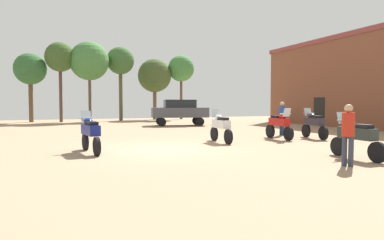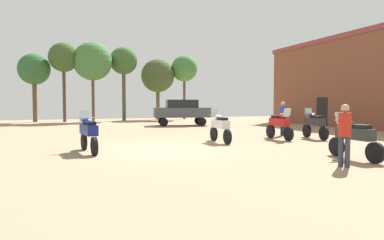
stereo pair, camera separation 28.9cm
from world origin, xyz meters
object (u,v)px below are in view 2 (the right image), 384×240
object	(u,v)px
motorcycle_6	(220,126)
car_2	(182,110)
motorcycle_3	(354,136)
tree_1	(64,58)
person_1	(283,116)
person_2	(345,130)
motorcycle_2	(315,124)
tree_6	(124,62)
motorcycle_4	(280,124)
tree_4	(34,70)
tree_8	(93,61)
tree_2	(184,69)
motorcycle_1	(88,132)
tree_3	(158,76)

from	to	relation	value
motorcycle_6	car_2	distance (m)	11.54
motorcycle_3	tree_1	bearing A→B (deg)	109.14
person_1	person_2	xyz separation A→B (m)	(-3.75, -8.21, -0.06)
motorcycle_2	tree_6	bearing A→B (deg)	114.16
motorcycle_2	motorcycle_4	bearing A→B (deg)	177.69
motorcycle_6	tree_4	distance (m)	22.83
person_2	car_2	bearing A→B (deg)	142.60
tree_6	tree_8	world-z (taller)	tree_8
motorcycle_4	motorcycle_3	bearing A→B (deg)	78.78
tree_2	tree_6	bearing A→B (deg)	-175.57
tree_4	car_2	bearing A→B (deg)	-39.62
tree_4	motorcycle_3	bearing A→B (deg)	-66.99
car_2	tree_8	distance (m)	11.14
motorcycle_1	motorcycle_3	size ratio (longest dim) A/B	1.05
car_2	motorcycle_2	bearing A→B (deg)	-154.87
car_2	tree_2	bearing A→B (deg)	-9.55
motorcycle_6	tree_2	xyz separation A→B (m)	(5.51, 21.01, 4.66)
tree_4	tree_8	size ratio (longest dim) A/B	0.84
motorcycle_2	tree_1	distance (m)	23.63
person_2	tree_8	size ratio (longest dim) A/B	0.23
tree_2	tree_4	world-z (taller)	tree_2
motorcycle_2	tree_3	bearing A→B (deg)	104.12
car_2	tree_8	size ratio (longest dim) A/B	0.61
motorcycle_6	motorcycle_3	bearing A→B (deg)	-69.93
motorcycle_3	tree_8	bearing A→B (deg)	103.94
person_2	tree_3	bearing A→B (deg)	142.62
motorcycle_6	tree_4	bearing A→B (deg)	114.36
tree_8	car_2	bearing A→B (deg)	-53.81
tree_1	motorcycle_2	bearing A→B (deg)	-59.86
person_1	tree_6	world-z (taller)	tree_6
motorcycle_2	tree_4	world-z (taller)	tree_4
motorcycle_2	motorcycle_6	bearing A→B (deg)	-174.25
tree_4	tree_6	bearing A→B (deg)	-0.32
tree_2	tree_1	bearing A→B (deg)	-174.11
motorcycle_1	motorcycle_3	xyz separation A→B (m)	(7.69, -4.39, -0.01)
motorcycle_4	tree_8	world-z (taller)	tree_8
motorcycle_6	tree_6	xyz separation A→B (m)	(-1.01, 20.50, 5.08)
motorcycle_3	tree_4	distance (m)	28.69
person_1	tree_8	size ratio (longest dim) A/B	0.24
tree_2	tree_4	distance (m)	14.63
tree_3	tree_6	bearing A→B (deg)	-167.06
motorcycle_4	motorcycle_6	size ratio (longest dim) A/B	1.04
tree_1	tree_8	world-z (taller)	tree_8
tree_1	motorcycle_3	bearing A→B (deg)	-71.34
tree_6	tree_3	bearing A→B (deg)	12.94
motorcycle_2	person_2	xyz separation A→B (m)	(-4.25, -6.28, 0.27)
motorcycle_3	tree_3	world-z (taller)	tree_3
car_2	tree_1	bearing A→B (deg)	56.00
motorcycle_4	person_1	xyz separation A→B (m)	(1.30, 1.60, 0.33)
tree_1	tree_4	size ratio (longest dim) A/B	1.16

